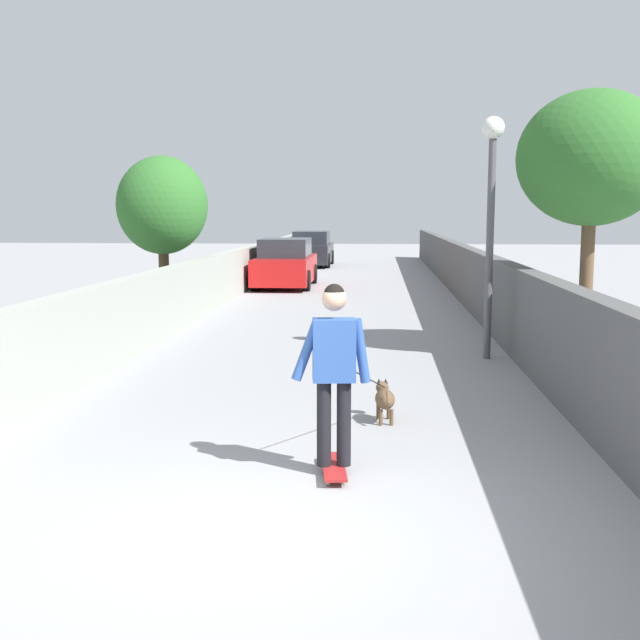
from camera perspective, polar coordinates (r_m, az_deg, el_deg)
The scene contains 11 objects.
ground_plane at distance 19.59m, azimuth 1.63°, elevation 0.93°, with size 80.00×80.00×0.00m, color gray.
wall_left at distance 17.98m, azimuth -8.94°, elevation 2.29°, with size 48.00×0.30×1.30m, color #999E93.
fence_right at distance 17.66m, azimuth 11.82°, elevation 2.40°, with size 48.00×0.30×1.47m, color #4C4C4C.
tree_left_near at distance 19.13m, azimuth -11.43°, elevation 8.15°, with size 2.15×2.15×3.69m.
tree_right_mid at distance 13.39m, azimuth 19.20°, elevation 11.01°, with size 2.36×2.36×4.29m.
lamp_post at distance 12.82m, azimuth 12.38°, elevation 9.09°, with size 0.36×0.36×3.85m.
skateboard at distance 7.22m, azimuth 1.01°, elevation -10.66°, with size 0.82×0.29×0.08m.
person_skateboarder at distance 6.97m, azimuth 1.03°, elevation -2.98°, with size 0.26×0.72×1.65m.
dog at distance 8.93m, azimuth 4.71°, elevation -5.68°, with size 2.17×0.62×1.06m.
car_near at distance 24.97m, azimuth -2.54°, elevation 4.07°, with size 4.17×1.80×1.54m.
car_far at distance 34.88m, azimuth -0.61°, elevation 5.15°, with size 4.35×1.80×1.54m.
Camera 1 is at (-5.43, -0.88, 2.36)m, focal length 43.89 mm.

